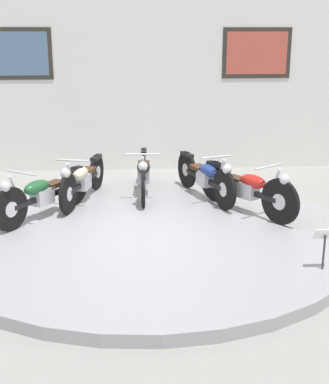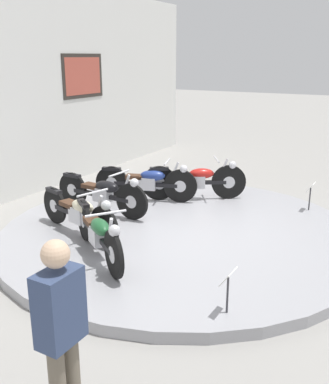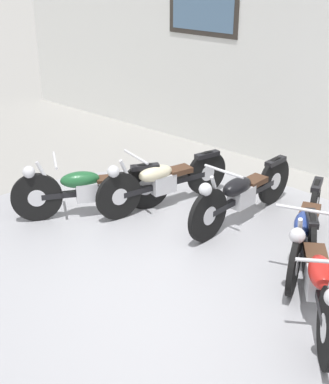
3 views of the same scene
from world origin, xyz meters
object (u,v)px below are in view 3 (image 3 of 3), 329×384
Objects in this scene: motorcycle_green at (88,187)px; motorcycle_black at (241,193)px; motorcycle_red at (318,277)px; motorcycle_cream at (162,180)px; motorcycle_blue at (305,228)px.

motorcycle_black reaches higher than motorcycle_green.
motorcycle_red reaches higher than motorcycle_green.
motorcycle_red reaches higher than motorcycle_cream.
motorcycle_blue is 0.94m from motorcycle_red.
motorcycle_red reaches higher than motorcycle_blue.
motorcycle_cream is 2.01m from motorcycle_blue.
motorcycle_cream is 2.65m from motorcycle_red.
motorcycle_black is at bearing 162.98° from motorcycle_blue.
motorcycle_black is (1.00, 0.31, 0.01)m from motorcycle_cream.
motorcycle_blue is at bearing 124.03° from motorcycle_red.
motorcycle_blue is (2.54, 0.78, 0.01)m from motorcycle_green.
motorcycle_black is at bearing 144.67° from motorcycle_red.
motorcycle_black is 1.04× the size of motorcycle_blue.
motorcycle_black is (1.53, 1.09, 0.01)m from motorcycle_green.
motorcycle_black is 1.05m from motorcycle_blue.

